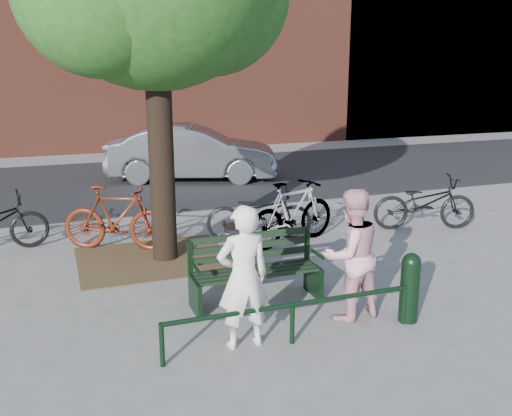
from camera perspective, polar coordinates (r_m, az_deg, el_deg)
name	(u,v)px	position (r m, az deg, el deg)	size (l,w,h in m)	color
ground	(256,303)	(7.77, 0.05, -9.48)	(90.00, 90.00, 0.00)	gray
dirt_pit	(153,259)	(9.53, -10.22, -5.05)	(2.40, 2.00, 0.02)	brown
road	(149,181)	(15.69, -10.63, 2.65)	(40.00, 7.00, 0.01)	black
park_bench	(254,268)	(7.66, -0.16, -5.98)	(1.74, 0.54, 0.97)	black
guard_railing	(292,311)	(6.59, 3.67, -10.24)	(3.06, 0.06, 0.51)	black
person_left	(243,277)	(6.38, -1.29, -6.94)	(0.60, 0.40, 1.66)	white
person_right	(351,255)	(7.17, 9.43, -4.63)	(0.81, 0.63, 1.67)	pink
bollard	(410,285)	(7.35, 15.13, -7.45)	(0.24, 0.24, 0.89)	black
litter_bin	(239,255)	(8.25, -1.69, -4.75)	(0.43, 0.43, 0.87)	gray
bicycle_b	(117,218)	(9.98, -13.76, -1.00)	(0.53, 1.88, 1.13)	#4F190B
bicycle_c	(259,213)	(10.26, 0.33, -0.54)	(0.66, 1.90, 1.00)	black
bicycle_d	(292,213)	(10.03, 3.65, -0.47)	(0.54, 1.91, 1.15)	gray
bicycle_e	(424,203)	(11.41, 16.49, 0.49)	(0.69, 1.97, 1.03)	black
parked_car	(192,153)	(15.60, -6.38, 5.49)	(1.58, 4.53, 1.49)	slate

